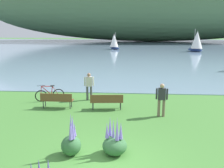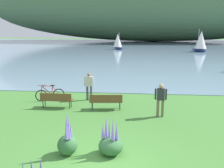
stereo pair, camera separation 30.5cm
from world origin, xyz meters
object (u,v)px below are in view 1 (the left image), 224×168
(person_on_the_grass, at_px, (162,98))
(park_bench_near_camera, at_px, (107,100))
(park_bench_further_along, at_px, (57,99))
(bicycle_leaning_near_bench, at_px, (50,95))
(sailboat_nearest_to_shore, at_px, (114,41))
(person_at_shoreline, at_px, (89,85))
(sailboat_mid_bay, at_px, (197,41))

(person_on_the_grass, bearing_deg, park_bench_near_camera, 163.17)
(park_bench_further_along, bearing_deg, bicycle_leaning_near_bench, 121.80)
(sailboat_nearest_to_shore, bearing_deg, park_bench_near_camera, -86.90)
(person_at_shoreline, height_order, sailboat_mid_bay, sailboat_mid_bay)
(park_bench_near_camera, height_order, sailboat_mid_bay, sailboat_mid_bay)
(park_bench_near_camera, relative_size, person_on_the_grass, 1.07)
(sailboat_mid_bay, bearing_deg, park_bench_further_along, -115.11)
(park_bench_near_camera, bearing_deg, person_at_shoreline, 124.87)
(bicycle_leaning_near_bench, xyz_separation_m, sailboat_mid_bay, (17.05, 33.16, 1.57))
(person_on_the_grass, bearing_deg, bicycle_leaning_near_bench, 160.60)
(bicycle_leaning_near_bench, height_order, person_at_shoreline, person_at_shoreline)
(park_bench_near_camera, relative_size, sailboat_mid_bay, 0.45)
(person_on_the_grass, relative_size, sailboat_nearest_to_shore, 0.50)
(sailboat_nearest_to_shore, bearing_deg, bicycle_leaning_near_bench, -92.41)
(park_bench_near_camera, relative_size, person_at_shoreline, 1.07)
(sailboat_nearest_to_shore, bearing_deg, person_on_the_grass, -82.85)
(person_at_shoreline, bearing_deg, sailboat_mid_bay, 65.92)
(park_bench_near_camera, xyz_separation_m, sailboat_nearest_to_shore, (-2.10, 38.68, 1.13))
(park_bench_near_camera, distance_m, park_bench_further_along, 2.81)
(park_bench_near_camera, height_order, park_bench_further_along, same)
(park_bench_further_along, relative_size, sailboat_nearest_to_shore, 0.53)
(sailboat_nearest_to_shore, bearing_deg, sailboat_mid_bay, -14.79)
(park_bench_further_along, relative_size, bicycle_leaning_near_bench, 1.09)
(park_bench_further_along, bearing_deg, park_bench_near_camera, -1.06)
(bicycle_leaning_near_bench, bearing_deg, park_bench_near_camera, -21.35)
(person_at_shoreline, relative_size, sailboat_nearest_to_shore, 0.50)
(park_bench_near_camera, relative_size, sailboat_nearest_to_shore, 0.54)
(park_bench_near_camera, distance_m, person_at_shoreline, 2.26)
(person_at_shoreline, distance_m, sailboat_nearest_to_shore, 36.88)
(bicycle_leaning_near_bench, distance_m, sailboat_nearest_to_shore, 37.30)
(sailboat_nearest_to_shore, relative_size, sailboat_mid_bay, 0.84)
(person_at_shoreline, bearing_deg, sailboat_nearest_to_shore, 91.29)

